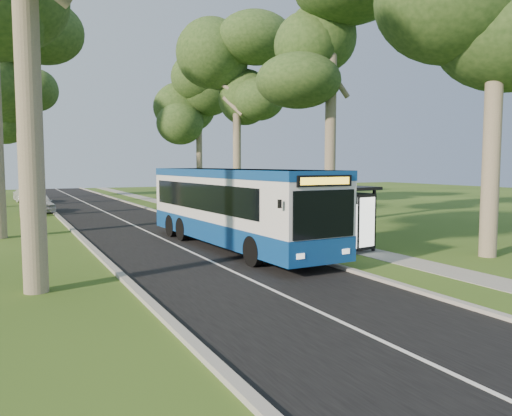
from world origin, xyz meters
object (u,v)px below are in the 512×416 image
Objects in this scene: car_white at (39,203)px; car_silver at (30,196)px; bus_shelter at (349,205)px; bus at (234,207)px; bus_stop_sign at (264,206)px; litter_bin at (217,219)px.

car_silver is at bearing 83.05° from car_white.
car_white is at bearing 105.37° from bus_shelter.
bus_stop_sign is at bearing 22.85° from bus.
bus_stop_sign is 0.64× the size of car_white.
litter_bin is (0.11, 5.90, -1.19)m from bus_stop_sign.
bus_shelter reaches higher than car_white.
car_white is 10.79m from car_silver.
litter_bin is (-2.06, 9.44, -1.42)m from bus_shelter.
litter_bin is at bearing 70.77° from bus.
bus_stop_sign is (1.93, 0.92, -0.10)m from bus.
litter_bin is 26.32m from car_silver.
bus_shelter is at bearing -73.65° from car_white.
bus_stop_sign is 2.92× the size of litter_bin.
car_white is at bearing 121.05° from litter_bin.
bus reaches higher than bus_shelter.
car_white is at bearing 104.56° from bus.
bus_stop_sign is at bearing -96.59° from car_silver.
bus is 4.87m from bus_shelter.
car_silver is (-10.69, 34.30, -1.21)m from bus_shelter.
car_white is (-10.53, 23.52, -1.18)m from bus_shelter.
litter_bin is at bearing 101.43° from bus_stop_sign.
bus is 3.12× the size of car_white.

